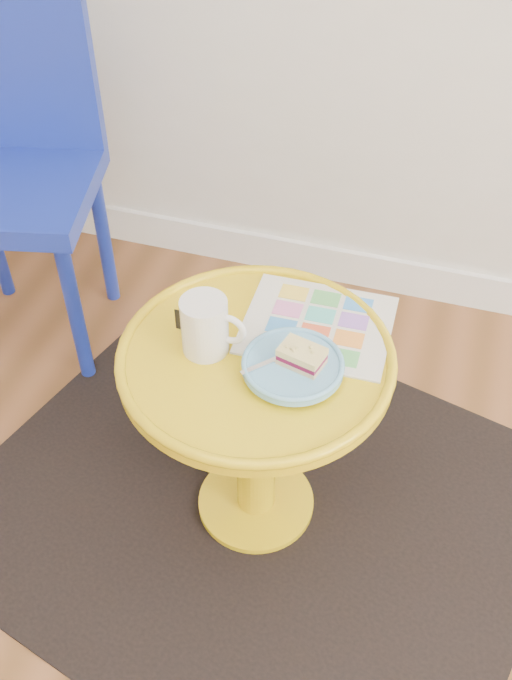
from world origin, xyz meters
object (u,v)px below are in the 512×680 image
(side_table, at_px, (256,404))
(plate, at_px, (293,366))
(chair, at_px, (14,155))
(newspaper, at_px, (318,325))
(mug, at_px, (206,325))

(side_table, bearing_deg, plate, -17.60)
(chair, xyz_separation_m, newspaper, (0.89, -0.36, -0.03))
(side_table, distance_m, chair, 0.95)
(chair, bearing_deg, newspaper, -34.87)
(chair, relative_size, mug, 7.33)
(mug, bearing_deg, newspaper, 35.56)
(chair, height_order, mug, chair)
(side_table, distance_m, plate, 0.18)
(chair, relative_size, plate, 4.96)
(newspaper, bearing_deg, chair, 156.67)
(mug, bearing_deg, chair, 147.07)
(plate, bearing_deg, mug, 175.40)
(newspaper, relative_size, mug, 2.26)
(newspaper, bearing_deg, side_table, -130.46)
(side_table, height_order, chair, chair)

